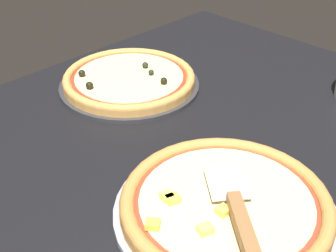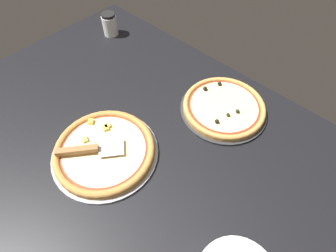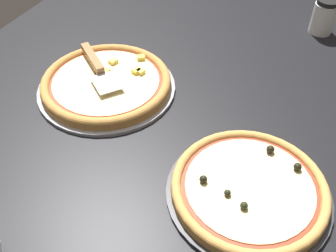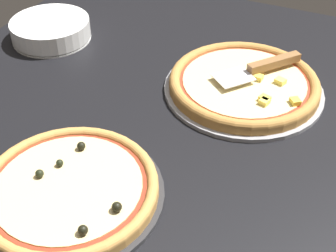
{
  "view_description": "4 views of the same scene",
  "coord_description": "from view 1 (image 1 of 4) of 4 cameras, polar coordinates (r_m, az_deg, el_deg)",
  "views": [
    {
      "loc": [
        -45.53,
        -43.67,
        55.22
      ],
      "look_at": [
        11.5,
        12.72,
        3.0
      ],
      "focal_mm": 50.0,
      "sensor_mm": 36.0,
      "label": 1
    },
    {
      "loc": [
        51.55,
        -30.18,
        80.22
      ],
      "look_at": [
        11.5,
        12.72,
        3.0
      ],
      "focal_mm": 28.0,
      "sensor_mm": 36.0,
      "label": 2
    },
    {
      "loc": [
        72.88,
        40.44,
        67.57
      ],
      "look_at": [
        11.5,
        12.72,
        3.0
      ],
      "focal_mm": 42.0,
      "sensor_mm": 36.0,
      "label": 3
    },
    {
      "loc": [
        -19.57,
        80.34,
        64.24
      ],
      "look_at": [
        11.5,
        12.72,
        3.0
      ],
      "focal_mm": 50.0,
      "sensor_mm": 36.0,
      "label": 4
    }
  ],
  "objects": [
    {
      "name": "pizza_pan_back",
      "position": [
        1.17,
        -4.72,
        5.0
      ],
      "size": [
        34.54,
        34.54,
        1.0
      ],
      "primitive_type": "cylinder",
      "color": "#2D2D30",
      "rests_on": "ground_plane"
    },
    {
      "name": "pizza_back",
      "position": [
        1.16,
        -4.76,
        5.8
      ],
      "size": [
        32.46,
        32.46,
        3.86
      ],
      "color": "#C68E47",
      "rests_on": "pizza_pan_back"
    },
    {
      "name": "ground_plane",
      "position": [
        0.85,
        0.66,
        -9.04
      ],
      "size": [
        151.98,
        118.25,
        3.6
      ],
      "primitive_type": "cube",
      "color": "black"
    },
    {
      "name": "pizza_front",
      "position": [
        0.79,
        7.04,
        -9.3
      ],
      "size": [
        35.25,
        35.25,
        3.29
      ],
      "color": "#B77F3D",
      "rests_on": "pizza_pan_front"
    },
    {
      "name": "pizza_pan_front",
      "position": [
        0.8,
        6.97,
        -10.32
      ],
      "size": [
        37.5,
        37.5,
        1.0
      ],
      "primitive_type": "cylinder",
      "color": "#939399",
      "rests_on": "ground_plane"
    },
    {
      "name": "serving_spatula",
      "position": [
        0.72,
        8.8,
        -11.14
      ],
      "size": [
        17.71,
        20.28,
        2.0
      ],
      "color": "silver",
      "rests_on": "pizza_front"
    }
  ]
}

